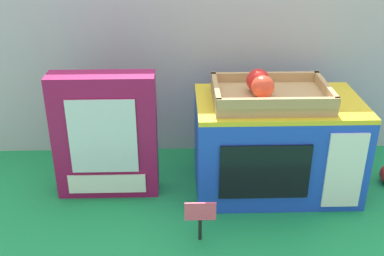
# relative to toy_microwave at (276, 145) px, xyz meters

# --- Properties ---
(ground_plane) EXTENTS (1.70, 1.70, 0.00)m
(ground_plane) POSITION_rel_toy_microwave_xyz_m (-0.13, -0.01, -0.12)
(ground_plane) COLOR #198C47
(ground_plane) RESTS_ON ground
(display_back_panel) EXTENTS (1.61, 0.03, 0.59)m
(display_back_panel) POSITION_rel_toy_microwave_xyz_m (-0.13, 0.23, 0.17)
(display_back_panel) COLOR #B7BABF
(display_back_panel) RESTS_ON ground
(toy_microwave) EXTENTS (0.41, 0.25, 0.25)m
(toy_microwave) POSITION_rel_toy_microwave_xyz_m (0.00, 0.00, 0.00)
(toy_microwave) COLOR blue
(toy_microwave) RESTS_ON ground
(food_groups_crate) EXTENTS (0.28, 0.19, 0.08)m
(food_groups_crate) POSITION_rel_toy_microwave_xyz_m (-0.03, -0.01, 0.15)
(food_groups_crate) COLOR tan
(food_groups_crate) RESTS_ON toy_microwave
(cookie_set_box) EXTENTS (0.26, 0.07, 0.32)m
(cookie_set_box) POSITION_rel_toy_microwave_xyz_m (-0.43, -0.01, 0.04)
(cookie_set_box) COLOR #99144C
(cookie_set_box) RESTS_ON ground
(price_sign) EXTENTS (0.07, 0.01, 0.10)m
(price_sign) POSITION_rel_toy_microwave_xyz_m (-0.21, -0.22, -0.06)
(price_sign) COLOR black
(price_sign) RESTS_ON ground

